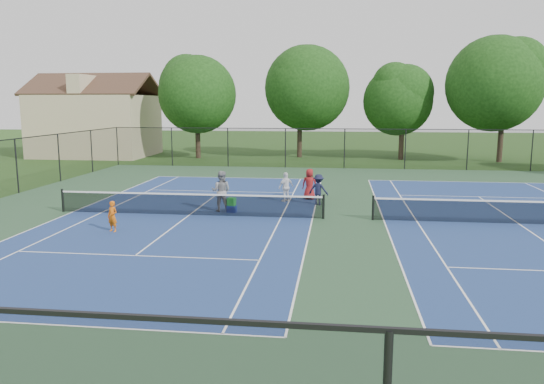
# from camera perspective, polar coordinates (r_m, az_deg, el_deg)

# --- Properties ---
(ground) EXTENTS (140.00, 140.00, 0.00)m
(ground) POSITION_cam_1_polar(r_m,az_deg,el_deg) (23.00, 8.16, -2.94)
(ground) COLOR #234716
(ground) RESTS_ON ground
(court_pad) EXTENTS (36.00, 36.00, 0.01)m
(court_pad) POSITION_cam_1_polar(r_m,az_deg,el_deg) (23.00, 8.16, -2.93)
(court_pad) COLOR #29492E
(court_pad) RESTS_ON ground
(tennis_court_left) EXTENTS (12.00, 23.83, 1.07)m
(tennis_court_left) POSITION_cam_1_polar(r_m,az_deg,el_deg) (23.88, -8.89, -2.26)
(tennis_court_left) COLOR navy
(tennis_court_left) RESTS_ON ground
(tennis_court_right) EXTENTS (12.00, 23.83, 1.07)m
(tennis_court_right) POSITION_cam_1_polar(r_m,az_deg,el_deg) (24.16, 25.02, -2.92)
(tennis_court_right) COLOR navy
(tennis_court_right) RESTS_ON ground
(perimeter_fence) EXTENTS (36.08, 36.08, 3.02)m
(perimeter_fence) POSITION_cam_1_polar(r_m,az_deg,el_deg) (22.71, 8.26, 1.00)
(perimeter_fence) COLOR black
(perimeter_fence) RESTS_ON ground
(tree_back_a) EXTENTS (6.80, 6.80, 9.15)m
(tree_back_a) POSITION_cam_1_polar(r_m,az_deg,el_deg) (48.12, -8.10, 10.80)
(tree_back_a) COLOR #2D2116
(tree_back_a) RESTS_ON ground
(tree_back_b) EXTENTS (7.60, 7.60, 10.03)m
(tree_back_b) POSITION_cam_1_polar(r_m,az_deg,el_deg) (48.61, 3.03, 11.53)
(tree_back_b) COLOR #2D2116
(tree_back_b) RESTS_ON ground
(tree_back_c) EXTENTS (6.00, 6.00, 8.40)m
(tree_back_c) POSITION_cam_1_polar(r_m,az_deg,el_deg) (47.77, 13.93, 9.96)
(tree_back_c) COLOR #2D2116
(tree_back_c) RESTS_ON ground
(tree_back_d) EXTENTS (7.80, 7.80, 10.37)m
(tree_back_d) POSITION_cam_1_polar(r_m,az_deg,el_deg) (48.40, 23.76, 11.03)
(tree_back_d) COLOR #2D2116
(tree_back_d) RESTS_ON ground
(clapboard_house) EXTENTS (10.80, 8.10, 7.65)m
(clapboard_house) POSITION_cam_1_polar(r_m,az_deg,el_deg) (52.56, -18.39, 7.09)
(clapboard_house) COLOR tan
(clapboard_house) RESTS_ON ground
(child_player) EXTENTS (0.51, 0.42, 1.21)m
(child_player) POSITION_cam_1_polar(r_m,az_deg,el_deg) (21.43, -16.78, -2.53)
(child_player) COLOR #DC600E
(child_player) RESTS_ON ground
(instructor) EXTENTS (0.94, 0.74, 1.88)m
(instructor) POSITION_cam_1_polar(r_m,az_deg,el_deg) (24.40, -5.49, 0.09)
(instructor) COLOR gray
(instructor) RESTS_ON ground
(bystander_a) EXTENTS (0.89, 0.87, 1.51)m
(bystander_a) POSITION_cam_1_polar(r_m,az_deg,el_deg) (26.71, 1.52, 0.54)
(bystander_a) COLOR white
(bystander_a) RESTS_ON ground
(bystander_b) EXTENTS (1.10, 0.82, 1.51)m
(bystander_b) POSITION_cam_1_polar(r_m,az_deg,el_deg) (25.97, 5.03, 0.26)
(bystander_b) COLOR #161931
(bystander_b) RESTS_ON ground
(bystander_c) EXTENTS (0.83, 0.58, 1.60)m
(bystander_c) POSITION_cam_1_polar(r_m,az_deg,el_deg) (27.39, 4.06, 0.85)
(bystander_c) COLOR maroon
(bystander_c) RESTS_ON ground
(ball_crate) EXTENTS (0.44, 0.36, 0.32)m
(ball_crate) POSITION_cam_1_polar(r_m,az_deg,el_deg) (24.26, -4.36, -1.83)
(ball_crate) COLOR navy
(ball_crate) RESTS_ON ground
(ball_hopper) EXTENTS (0.40, 0.36, 0.36)m
(ball_hopper) POSITION_cam_1_polar(r_m,az_deg,el_deg) (24.19, -4.37, -1.04)
(ball_hopper) COLOR green
(ball_hopper) RESTS_ON ball_crate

